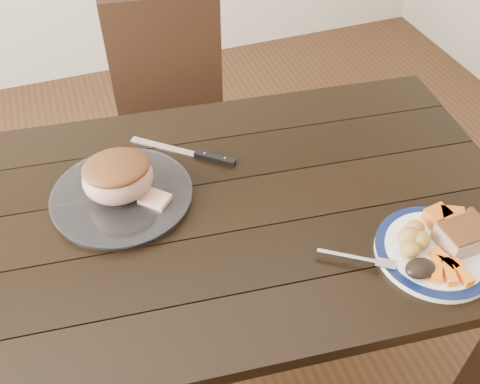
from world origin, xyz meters
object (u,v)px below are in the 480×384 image
object	(u,v)px
roast_joint	(118,178)
chair_far	(174,112)
serving_platter	(122,197)
fork	(362,259)
dinner_plate	(435,252)
dining_table	(209,232)
pork_slice	(463,237)
carving_knife	(202,155)

from	to	relation	value
roast_joint	chair_far	bearing A→B (deg)	66.06
chair_far	roast_joint	distance (m)	0.75
serving_platter	fork	size ratio (longest dim) A/B	2.24
serving_platter	roast_joint	xyz separation A→B (m)	(0.00, -0.00, 0.07)
dinner_plate	roast_joint	size ratio (longest dim) A/B	1.57
chair_far	roast_joint	size ratio (longest dim) A/B	5.26
dining_table	fork	distance (m)	0.42
serving_platter	fork	xyz separation A→B (m)	(0.47, -0.40, 0.01)
chair_far	serving_platter	xyz separation A→B (m)	(-0.28, -0.63, 0.23)
chair_far	roast_joint	xyz separation A→B (m)	(-0.28, -0.63, 0.30)
fork	roast_joint	world-z (taller)	roast_joint
chair_far	dinner_plate	world-z (taller)	chair_far
dining_table	dinner_plate	world-z (taller)	dinner_plate
fork	dinner_plate	bearing A→B (deg)	24.53
dining_table	roast_joint	world-z (taller)	roast_joint
dining_table	dinner_plate	size ratio (longest dim) A/B	6.10
pork_slice	fork	world-z (taller)	pork_slice
dining_table	carving_knife	xyz separation A→B (m)	(0.04, 0.20, 0.10)
serving_platter	pork_slice	bearing A→B (deg)	-31.14
fork	roast_joint	distance (m)	0.62
roast_joint	pork_slice	bearing A→B (deg)	-31.14
chair_far	carving_knife	distance (m)	0.59
roast_joint	carving_knife	distance (m)	0.27
serving_platter	roast_joint	size ratio (longest dim) A/B	1.99
chair_far	serving_platter	world-z (taller)	chair_far
chair_far	carving_knife	world-z (taller)	chair_far
dinner_plate	serving_platter	size ratio (longest dim) A/B	0.79
dinner_plate	carving_knife	bearing A→B (deg)	128.40
dinner_plate	serving_platter	bearing A→B (deg)	146.84
pork_slice	roast_joint	distance (m)	0.83
dinner_plate	fork	world-z (taller)	fork
chair_far	fork	distance (m)	1.07
fork	carving_knife	distance (m)	0.54
dinner_plate	carving_knife	distance (m)	0.66
serving_platter	chair_far	bearing A→B (deg)	66.06
dinner_plate	serving_platter	distance (m)	0.78
dining_table	chair_far	world-z (taller)	chair_far
chair_far	serving_platter	size ratio (longest dim) A/B	2.64
roast_joint	carving_knife	size ratio (longest dim) A/B	0.69
dinner_plate	roast_joint	xyz separation A→B (m)	(-0.65, 0.43, 0.07)
pork_slice	roast_joint	xyz separation A→B (m)	(-0.71, 0.43, 0.03)
serving_platter	carving_knife	size ratio (longest dim) A/B	1.37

